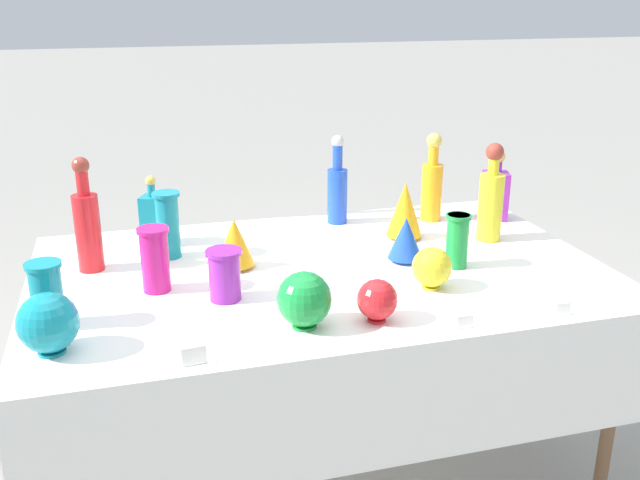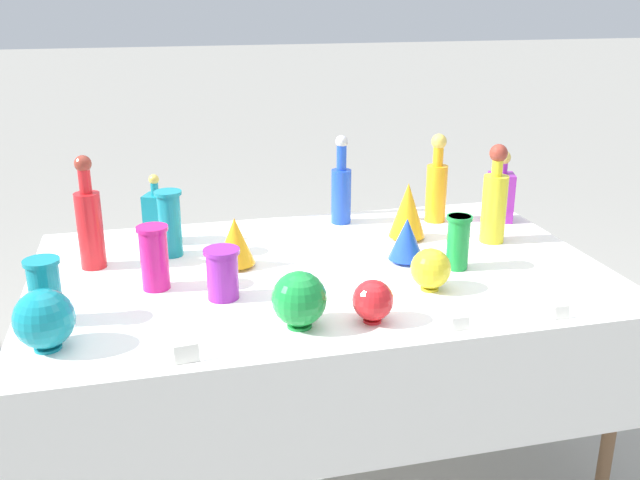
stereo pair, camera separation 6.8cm
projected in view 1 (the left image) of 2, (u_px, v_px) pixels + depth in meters
The scene contains 24 objects.
ground_plane at pixel (320, 459), 2.63m from camera, with size 40.00×40.00×0.00m, color gray.
display_table at pixel (323, 289), 2.35m from camera, with size 1.87×1.17×0.76m.
tall_bottle_0 at pixel (491, 199), 2.59m from camera, with size 0.09×0.09×0.36m.
tall_bottle_1 at pixel (337, 189), 2.79m from camera, with size 0.08×0.08×0.35m.
tall_bottle_2 at pixel (87, 225), 2.31m from camera, with size 0.08×0.08×0.38m.
tall_bottle_3 at pixel (432, 184), 2.82m from camera, with size 0.08×0.08×0.35m.
square_decanter_0 at pixel (154, 218), 2.56m from camera, with size 0.10×0.10×0.26m.
square_decanter_1 at pixel (495, 191), 2.84m from camera, with size 0.12×0.12×0.29m.
slender_vase_0 at pixel (225, 273), 2.11m from camera, with size 0.11×0.11×0.16m.
slender_vase_1 at pixel (155, 258), 2.17m from camera, with size 0.10×0.10×0.20m.
slender_vase_2 at pixel (46, 293), 1.94m from camera, with size 0.10×0.10×0.19m.
slender_vase_3 at pixel (168, 223), 2.43m from camera, with size 0.09×0.09×0.23m.
slender_vase_4 at pixel (457, 239), 2.36m from camera, with size 0.09×0.09×0.18m.
fluted_vase_0 at pixel (405, 209), 2.63m from camera, with size 0.13×0.13×0.21m.
fluted_vase_1 at pixel (406, 238), 2.41m from camera, with size 0.12×0.12×0.15m.
fluted_vase_2 at pixel (235, 242), 2.35m from camera, with size 0.13×0.13×0.17m.
round_bowl_0 at pixel (377, 300), 1.98m from camera, with size 0.12×0.12×0.12m.
round_bowl_1 at pixel (48, 323), 1.80m from camera, with size 0.16×0.16×0.16m.
round_bowl_2 at pixel (304, 299), 1.94m from camera, with size 0.15×0.15×0.16m.
round_bowl_3 at pixel (432, 267), 2.19m from camera, with size 0.12×0.12×0.13m.
price_tag_left at pixel (563, 309), 2.03m from camera, with size 0.05×0.01×0.04m, color white.
price_tag_center at pixel (194, 356), 1.76m from camera, with size 0.06×0.01×0.05m, color white.
price_tag_right at pixel (465, 322), 1.95m from camera, with size 0.05×0.01×0.04m, color white.
cardboard_box_behind_left at pixel (347, 277), 3.96m from camera, with size 0.53×0.54×0.33m.
Camera 1 is at (-0.59, -2.12, 1.64)m, focal length 40.00 mm.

